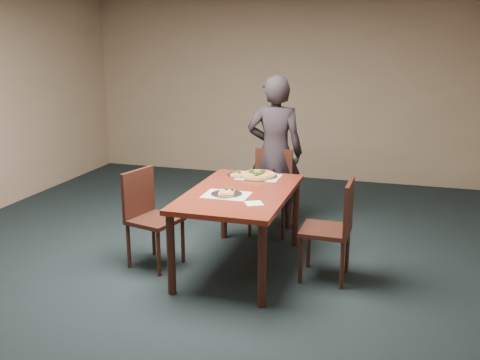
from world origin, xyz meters
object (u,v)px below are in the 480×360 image
(diner, at_px, (275,152))
(slice_plate_near, at_px, (227,193))
(chair_far, at_px, (271,186))
(chair_right, at_px, (335,224))
(pizza_pan, at_px, (258,175))
(slice_plate_far, at_px, (240,175))
(dining_table, at_px, (240,200))
(chair_left, at_px, (148,212))

(diner, distance_m, slice_plate_near, 1.42)
(chair_far, bearing_deg, chair_right, -53.94)
(pizza_pan, bearing_deg, chair_far, 89.12)
(chair_right, xyz_separation_m, slice_plate_far, (-1.02, 0.53, 0.25))
(chair_right, relative_size, diner, 0.53)
(dining_table, xyz_separation_m, pizza_pan, (0.03, 0.53, 0.12))
(chair_left, xyz_separation_m, slice_plate_far, (0.69, 0.69, 0.25))
(chair_far, distance_m, chair_right, 1.36)
(slice_plate_near, bearing_deg, chair_right, 9.76)
(chair_right, xyz_separation_m, slice_plate_near, (-0.94, -0.16, 0.25))
(chair_left, height_order, slice_plate_near, chair_left)
(diner, xyz_separation_m, slice_plate_far, (-0.19, -0.72, -0.10))
(chair_left, bearing_deg, diner, -17.93)
(chair_right, height_order, slice_plate_near, chair_right)
(dining_table, height_order, diner, diner)
(chair_right, bearing_deg, slice_plate_far, -116.14)
(chair_left, distance_m, chair_right, 1.73)
(chair_left, distance_m, diner, 1.70)
(slice_plate_near, bearing_deg, slice_plate_far, 96.63)
(chair_right, height_order, pizza_pan, chair_right)
(slice_plate_far, bearing_deg, dining_table, -73.71)
(chair_right, xyz_separation_m, pizza_pan, (-0.84, 0.53, 0.26))
(chair_far, relative_size, slice_plate_near, 3.25)
(slice_plate_near, bearing_deg, chair_far, 84.73)
(dining_table, bearing_deg, pizza_pan, 86.53)
(slice_plate_near, distance_m, slice_plate_far, 0.70)
(dining_table, distance_m, slice_plate_near, 0.21)
(diner, relative_size, slice_plate_near, 6.14)
(chair_left, bearing_deg, pizza_pan, -37.79)
(chair_left, xyz_separation_m, chair_right, (1.72, 0.16, 0.00))
(chair_far, distance_m, diner, 0.39)
(slice_plate_near, bearing_deg, dining_table, 66.01)
(pizza_pan, bearing_deg, diner, 89.93)
(slice_plate_near, relative_size, slice_plate_far, 1.00)
(diner, distance_m, pizza_pan, 0.72)
(chair_far, height_order, diner, diner)
(dining_table, relative_size, slice_plate_near, 5.36)
(chair_far, bearing_deg, diner, 90.89)
(dining_table, xyz_separation_m, slice_plate_far, (-0.15, 0.53, 0.10))
(chair_far, bearing_deg, pizza_pan, -92.44)
(chair_left, height_order, diner, diner)
(chair_left, relative_size, diner, 0.53)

